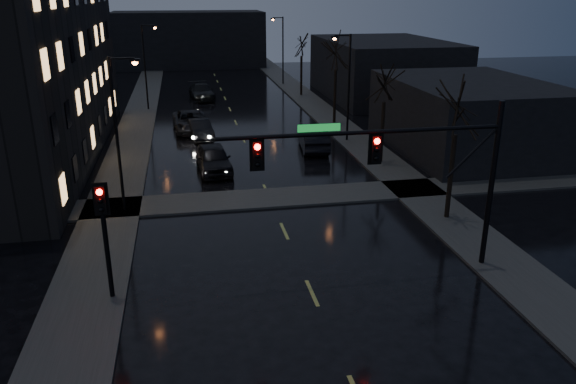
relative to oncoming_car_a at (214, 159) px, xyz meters
name	(u,v)px	position (x,y,z in m)	size (l,w,h in m)	color
sidewalk_left	(134,134)	(-5.75, 10.85, -0.80)	(3.00, 140.00, 0.12)	#2D2D2B
sidewalk_right	(338,125)	(11.25, 10.85, -0.80)	(3.00, 140.00, 0.12)	#2D2D2B
sidewalk_cross	(270,198)	(2.75, -5.65, -0.80)	(40.00, 3.00, 0.12)	#2D2D2B
commercial_right_near	(468,116)	(18.25, 1.85, 1.64)	(10.00, 14.00, 5.00)	black
commercial_right_far	(383,69)	(19.75, 23.85, 2.14)	(12.00, 18.00, 6.00)	black
far_block	(189,39)	(-0.25, 53.85, 3.14)	(22.00, 10.00, 8.00)	black
signal_mast	(406,159)	(6.60, -15.16, 4.01)	(11.11, 0.41, 7.00)	black
signal_pole_left	(104,225)	(-4.75, -15.16, 2.15)	(0.35, 0.41, 4.53)	black
tree_near	(459,97)	(11.15, -10.15, 5.36)	(3.52, 3.52, 8.08)	black
tree_mid_a	(385,76)	(11.15, -0.15, 4.97)	(3.30, 3.30, 7.58)	black
tree_mid_b	(336,46)	(11.15, 11.85, 5.75)	(3.74, 3.74, 8.59)	black
tree_far	(302,39)	(11.15, 25.85, 5.20)	(3.43, 3.43, 7.88)	black
streetlight_l_near	(120,123)	(-4.83, -6.15, 3.91)	(1.53, 0.28, 8.00)	black
streetlight_l_far	(147,60)	(-4.83, 20.85, 3.91)	(1.53, 0.28, 8.00)	black
streetlight_r_mid	(346,79)	(10.34, 5.85, 3.91)	(1.53, 0.28, 8.00)	black
streetlight_r_far	(281,45)	(10.34, 33.85, 3.91)	(1.53, 0.28, 8.00)	black
oncoming_car_a	(214,159)	(0.00, 0.00, 0.00)	(2.03, 5.04, 1.72)	black
oncoming_car_b	(200,129)	(-0.52, 8.75, -0.12)	(1.57, 4.49, 1.48)	black
oncoming_car_c	(191,121)	(-1.17, 11.41, -0.04)	(2.72, 5.90, 1.64)	black
oncoming_car_d	(202,91)	(0.30, 25.78, -0.05)	(2.27, 5.59, 1.62)	black
lead_car	(313,138)	(7.44, 3.90, -0.01)	(1.80, 5.17, 1.70)	black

